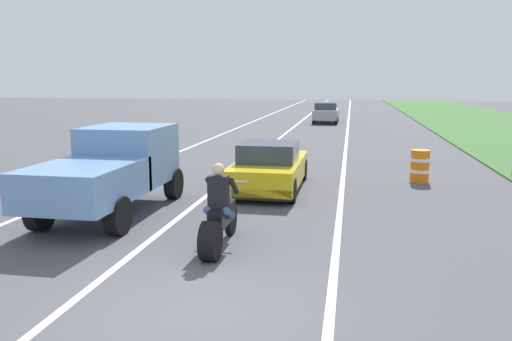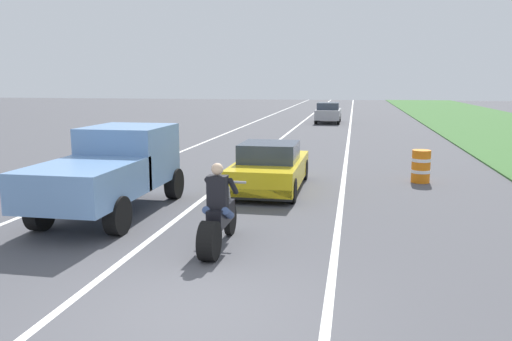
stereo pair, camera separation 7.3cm
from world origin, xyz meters
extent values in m
plane|color=#4C4C51|center=(0.00, 0.00, 0.00)|extent=(160.00, 160.00, 0.00)
cube|color=white|center=(-5.40, 20.00, 0.00)|extent=(0.14, 120.00, 0.01)
cube|color=white|center=(1.80, 20.00, 0.00)|extent=(0.14, 120.00, 0.01)
cube|color=white|center=(-1.80, 20.00, 0.00)|extent=(0.14, 120.00, 0.01)
cylinder|color=black|center=(-0.33, 2.10, 0.35)|extent=(0.28, 0.69, 0.69)
cylinder|color=black|center=(-0.33, 3.65, 0.31)|extent=(0.12, 0.63, 0.63)
cube|color=black|center=(-0.33, 2.92, 0.61)|extent=(0.28, 1.10, 0.36)
cylinder|color=#B2B2B7|center=(-0.33, 3.57, 0.68)|extent=(0.08, 0.36, 0.73)
cylinder|color=#A5A5AA|center=(-0.33, 3.55, 1.11)|extent=(0.70, 0.05, 0.05)
cube|color=black|center=(-0.33, 2.69, 1.09)|extent=(0.36, 0.24, 0.60)
sphere|color=beige|center=(-0.33, 2.69, 1.51)|extent=(0.22, 0.22, 0.22)
cylinder|color=#384C7A|center=(-0.51, 2.72, 0.69)|extent=(0.14, 0.47, 0.32)
cylinder|color=black|center=(-0.55, 2.99, 1.14)|extent=(0.10, 0.51, 0.40)
cylinder|color=#384C7A|center=(-0.15, 2.72, 0.69)|extent=(0.14, 0.47, 0.32)
cylinder|color=black|center=(-0.11, 2.99, 1.14)|extent=(0.10, 0.51, 0.40)
cube|color=yellow|center=(-0.26, 8.23, 0.53)|extent=(1.80, 4.30, 0.64)
cube|color=#333D4C|center=(-0.26, 8.03, 1.11)|extent=(1.56, 1.70, 0.52)
cube|color=black|center=(-0.26, 6.18, 0.29)|extent=(1.76, 0.20, 0.28)
cylinder|color=black|center=(-1.06, 9.83, 0.32)|extent=(0.24, 0.64, 0.64)
cylinder|color=black|center=(0.54, 9.83, 0.32)|extent=(0.24, 0.64, 0.64)
cylinder|color=black|center=(-1.06, 6.63, 0.32)|extent=(0.24, 0.64, 0.64)
cylinder|color=black|center=(0.54, 6.63, 0.32)|extent=(0.24, 0.64, 0.64)
cube|color=#6B93C6|center=(-3.43, 5.75, 1.28)|extent=(1.90, 2.10, 1.40)
cube|color=#333D4C|center=(-3.43, 6.10, 1.67)|extent=(1.67, 0.29, 0.57)
cube|color=#6B93C6|center=(-3.43, 3.50, 0.98)|extent=(1.90, 2.70, 0.80)
cylinder|color=black|center=(-4.30, 6.55, 0.40)|extent=(0.28, 0.80, 0.80)
cylinder|color=black|center=(-2.56, 6.55, 0.40)|extent=(0.28, 0.80, 0.80)
cylinder|color=black|center=(-4.30, 3.20, 0.40)|extent=(0.28, 0.80, 0.80)
cylinder|color=black|center=(-2.56, 3.20, 0.40)|extent=(0.28, 0.80, 0.80)
cylinder|color=orange|center=(4.12, 10.06, 0.50)|extent=(0.56, 0.56, 1.00)
cylinder|color=white|center=(4.12, 10.06, 0.70)|extent=(0.58, 0.58, 0.10)
cylinder|color=white|center=(4.12, 10.06, 0.35)|extent=(0.58, 0.58, 0.10)
cube|color=#99999E|center=(0.15, 32.52, 0.65)|extent=(1.76, 4.00, 0.70)
cube|color=#333D4C|center=(0.15, 32.32, 1.25)|extent=(1.56, 2.00, 0.50)
cylinder|color=black|center=(-0.65, 33.92, 0.30)|extent=(0.20, 0.60, 0.60)
cylinder|color=black|center=(0.95, 33.92, 0.30)|extent=(0.20, 0.60, 0.60)
cylinder|color=black|center=(-0.65, 31.12, 0.30)|extent=(0.20, 0.60, 0.60)
cylinder|color=black|center=(0.95, 31.12, 0.30)|extent=(0.20, 0.60, 0.60)
camera|label=1|loc=(2.00, -6.20, 3.08)|focal=36.17mm
camera|label=2|loc=(2.07, -6.19, 3.08)|focal=36.17mm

